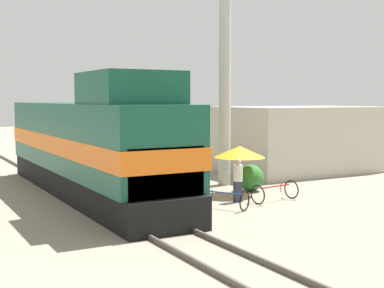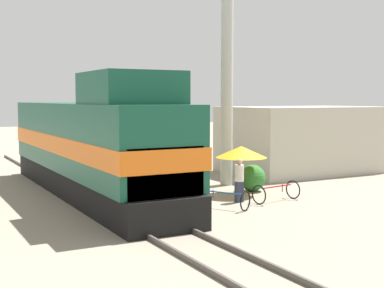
{
  "view_description": "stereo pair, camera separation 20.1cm",
  "coord_description": "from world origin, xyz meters",
  "px_view_note": "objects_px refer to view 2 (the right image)",
  "views": [
    {
      "loc": [
        -6.78,
        -18.91,
        3.93
      ],
      "look_at": [
        1.2,
        -4.51,
        2.54
      ],
      "focal_mm": 50.0,
      "sensor_mm": 36.0,
      "label": 1
    },
    {
      "loc": [
        -6.6,
        -19.0,
        3.93
      ],
      "look_at": [
        1.2,
        -4.51,
        2.54
      ],
      "focal_mm": 50.0,
      "sensor_mm": 36.0,
      "label": 2
    }
  ],
  "objects_px": {
    "billboard_sign": "(154,118)",
    "bicycle": "(276,192)",
    "utility_pole": "(227,71)",
    "person_bystander": "(239,179)",
    "bicycle_spare": "(221,198)",
    "locomotive": "(92,146)",
    "vendor_umbrella": "(241,152)"
  },
  "relations": [
    {
      "from": "billboard_sign",
      "to": "bicycle",
      "type": "distance_m",
      "value": 8.72
    },
    {
      "from": "utility_pole",
      "to": "billboard_sign",
      "type": "height_order",
      "value": "utility_pole"
    },
    {
      "from": "person_bystander",
      "to": "bicycle",
      "type": "distance_m",
      "value": 1.53
    },
    {
      "from": "bicycle",
      "to": "bicycle_spare",
      "type": "relative_size",
      "value": 0.96
    },
    {
      "from": "bicycle",
      "to": "bicycle_spare",
      "type": "xyz_separation_m",
      "value": [
        -2.51,
        -0.04,
        -0.0
      ]
    },
    {
      "from": "locomotive",
      "to": "bicycle_spare",
      "type": "xyz_separation_m",
      "value": [
        3.33,
        -4.5,
        -1.66
      ]
    },
    {
      "from": "utility_pole",
      "to": "billboard_sign",
      "type": "xyz_separation_m",
      "value": [
        -1.88,
        3.86,
        -2.21
      ]
    },
    {
      "from": "billboard_sign",
      "to": "person_bystander",
      "type": "height_order",
      "value": "billboard_sign"
    },
    {
      "from": "vendor_umbrella",
      "to": "bicycle",
      "type": "xyz_separation_m",
      "value": [
        0.37,
        -1.9,
        -1.39
      ]
    },
    {
      "from": "person_bystander",
      "to": "bicycle",
      "type": "relative_size",
      "value": 0.83
    },
    {
      "from": "utility_pole",
      "to": "billboard_sign",
      "type": "bearing_deg",
      "value": 115.99
    },
    {
      "from": "locomotive",
      "to": "bicycle",
      "type": "relative_size",
      "value": 7.64
    },
    {
      "from": "utility_pole",
      "to": "bicycle",
      "type": "height_order",
      "value": "utility_pole"
    },
    {
      "from": "vendor_umbrella",
      "to": "locomotive",
      "type": "bearing_deg",
      "value": 154.89
    },
    {
      "from": "vendor_umbrella",
      "to": "billboard_sign",
      "type": "distance_m",
      "value": 6.5
    },
    {
      "from": "utility_pole",
      "to": "vendor_umbrella",
      "type": "xyz_separation_m",
      "value": [
        -0.82,
        -2.44,
        -3.41
      ]
    },
    {
      "from": "locomotive",
      "to": "bicycle",
      "type": "xyz_separation_m",
      "value": [
        5.84,
        -4.46,
        -1.66
      ]
    },
    {
      "from": "bicycle",
      "to": "bicycle_spare",
      "type": "distance_m",
      "value": 2.51
    },
    {
      "from": "utility_pole",
      "to": "vendor_umbrella",
      "type": "bearing_deg",
      "value": -108.48
    },
    {
      "from": "person_bystander",
      "to": "bicycle",
      "type": "bearing_deg",
      "value": -24.57
    },
    {
      "from": "locomotive",
      "to": "billboard_sign",
      "type": "bearing_deg",
      "value": 40.33
    },
    {
      "from": "bicycle",
      "to": "locomotive",
      "type": "bearing_deg",
      "value": 43.44
    },
    {
      "from": "utility_pole",
      "to": "bicycle",
      "type": "relative_size",
      "value": 5.11
    },
    {
      "from": "vendor_umbrella",
      "to": "bicycle_spare",
      "type": "relative_size",
      "value": 0.99
    },
    {
      "from": "bicycle_spare",
      "to": "bicycle",
      "type": "bearing_deg",
      "value": 152.64
    },
    {
      "from": "locomotive",
      "to": "billboard_sign",
      "type": "distance_m",
      "value": 5.85
    },
    {
      "from": "bicycle",
      "to": "billboard_sign",
      "type": "bearing_deg",
      "value": 0.74
    },
    {
      "from": "vendor_umbrella",
      "to": "utility_pole",
      "type": "bearing_deg",
      "value": 71.52
    },
    {
      "from": "bicycle",
      "to": "vendor_umbrella",
      "type": "bearing_deg",
      "value": 1.85
    },
    {
      "from": "locomotive",
      "to": "billboard_sign",
      "type": "height_order",
      "value": "locomotive"
    },
    {
      "from": "utility_pole",
      "to": "billboard_sign",
      "type": "distance_m",
      "value": 4.83
    },
    {
      "from": "billboard_sign",
      "to": "person_bystander",
      "type": "bearing_deg",
      "value": -89.06
    }
  ]
}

